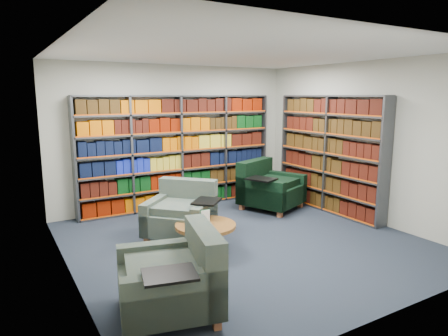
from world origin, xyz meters
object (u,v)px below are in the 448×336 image
chair_green_right (267,189)px  coffee_table (206,230)px  chair_teal_front (178,280)px  chair_teal_left (183,214)px

chair_green_right → coffee_table: chair_green_right is taller
chair_teal_front → chair_green_right: bearing=40.8°
chair_teal_left → chair_green_right: 2.21m
chair_teal_left → chair_teal_front: 2.32m
chair_green_right → chair_teal_front: (-3.14, -2.71, -0.02)m
coffee_table → chair_teal_front: bearing=-127.7°
chair_teal_front → coffee_table: chair_teal_front is taller
chair_teal_left → chair_teal_front: chair_teal_front is taller
coffee_table → chair_green_right: bearing=33.3°
chair_teal_left → coffee_table: bearing=-89.9°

